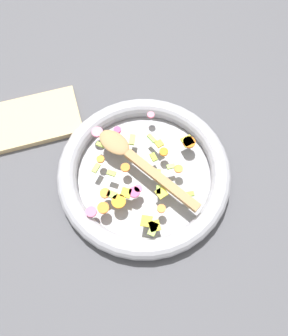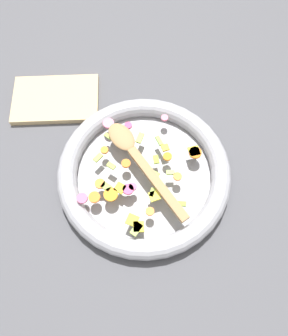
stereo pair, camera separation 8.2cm
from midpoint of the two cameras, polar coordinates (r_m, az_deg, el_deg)
The scene contains 5 objects.
ground_plane at distance 0.86m, azimuth 2.69°, elevation -1.66°, with size 4.00×4.00×0.00m, color #4C4C51.
skillet at distance 0.84m, azimuth 2.76°, elevation -1.09°, with size 0.45×0.45×0.05m.
chopped_vegetables at distance 0.81m, azimuth 1.57°, elevation -1.46°, with size 0.32×0.33×0.01m.
wooden_spoon at distance 0.81m, azimuth 1.91°, elevation 1.30°, with size 0.20×0.29×0.01m.
cutting_board at distance 0.99m, azimuth -12.83°, elevation 11.39°, with size 0.25×0.16×0.02m.
Camera 2 is at (-0.01, -0.34, 0.80)m, focal length 35.00 mm.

